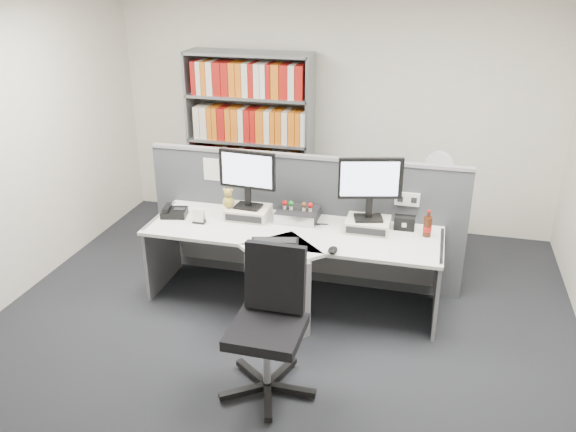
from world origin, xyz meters
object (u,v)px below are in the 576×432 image
(desk_phone, at_px, (174,212))
(speaker, at_px, (405,223))
(monitor_left, at_px, (247,174))
(cola_bottle, at_px, (427,227))
(mouse, at_px, (333,250))
(filing_cabinet, at_px, (432,228))
(desk, at_px, (286,268))
(monitor_right, at_px, (370,183))
(desk_fan, at_px, (439,168))
(keyboard, at_px, (275,242))
(shelving_unit, at_px, (251,144))
(desktop_pc, at_px, (298,214))
(desk_calendar, at_px, (199,217))
(office_chair, at_px, (270,319))

(desk_phone, xyz_separation_m, speaker, (2.10, 0.23, 0.02))
(monitor_left, bearing_deg, cola_bottle, -0.22)
(mouse, xyz_separation_m, filing_cabinet, (0.78, 1.53, -0.39))
(desk, xyz_separation_m, monitor_right, (0.64, 0.38, 0.70))
(speaker, height_order, desk_fan, desk_fan)
(desk, relative_size, keyboard, 6.16)
(monitor_right, xyz_separation_m, desk_phone, (-1.78, -0.13, -0.40))
(desk_phone, xyz_separation_m, shelving_unit, (0.24, 1.60, 0.22))
(speaker, relative_size, filing_cabinet, 0.26)
(desk, height_order, keyboard, keyboard)
(desktop_pc, xyz_separation_m, desk_phone, (-1.14, -0.20, -0.01))
(keyboard, distance_m, speaker, 1.17)
(desk_fan, bearing_deg, mouse, -116.85)
(desk_calendar, xyz_separation_m, office_chair, (0.98, -1.13, -0.21))
(desk_calendar, relative_size, desk_fan, 0.28)
(mouse, bearing_deg, speaker, 49.22)
(monitor_right, bearing_deg, keyboard, -147.39)
(filing_cabinet, bearing_deg, shelving_unit, 167.93)
(desk_calendar, height_order, office_chair, office_chair)
(monitor_left, distance_m, keyboard, 0.72)
(monitor_left, distance_m, speaker, 1.46)
(desktop_pc, relative_size, mouse, 2.99)
(monitor_left, bearing_deg, mouse, -30.35)
(shelving_unit, bearing_deg, monitor_right, -43.58)
(speaker, height_order, cola_bottle, cola_bottle)
(desktop_pc, distance_m, filing_cabinet, 1.59)
(monitor_right, bearing_deg, desktop_pc, 173.87)
(filing_cabinet, distance_m, office_chair, 2.61)
(filing_cabinet, relative_size, desk_fan, 1.45)
(desk, distance_m, desk_calendar, 0.93)
(shelving_unit, distance_m, desk_fan, 2.15)
(monitor_right, bearing_deg, mouse, -112.62)
(monitor_right, height_order, desk_phone, monitor_right)
(monitor_right, xyz_separation_m, filing_cabinet, (0.56, 1.02, -0.80))
(desktop_pc, bearing_deg, shelving_unit, 122.54)
(speaker, bearing_deg, filing_cabinet, 74.87)
(desk_calendar, height_order, speaker, desk_calendar)
(speaker, distance_m, shelving_unit, 2.31)
(desk_fan, bearing_deg, monitor_right, -118.89)
(monitor_right, bearing_deg, monitor_left, -180.00)
(shelving_unit, bearing_deg, desktop_pc, -57.46)
(office_chair, bearing_deg, desk, 97.55)
(desk_fan, bearing_deg, desktop_pc, -141.97)
(desk_calendar, xyz_separation_m, desk_fan, (2.05, 1.24, 0.23))
(desk_phone, height_order, desk_fan, desk_fan)
(desk_phone, relative_size, shelving_unit, 0.13)
(desk, relative_size, office_chair, 2.45)
(shelving_unit, height_order, filing_cabinet, shelving_unit)
(filing_cabinet, height_order, office_chair, office_chair)
(monitor_left, height_order, shelving_unit, shelving_unit)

